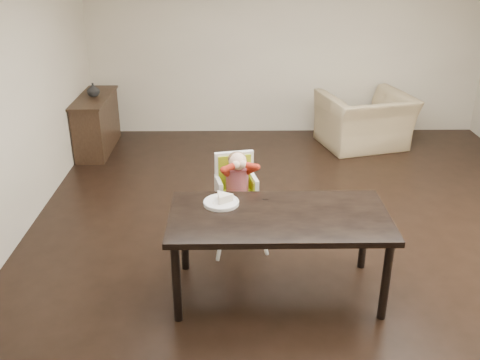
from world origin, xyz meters
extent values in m
plane|color=black|center=(0.00, 0.00, 0.00)|extent=(7.00, 7.00, 0.00)
cube|color=#BDB39C|center=(0.00, 3.50, 1.35)|extent=(6.00, 0.02, 2.70)
cube|color=black|center=(-0.46, -0.79, 0.72)|extent=(1.80, 0.90, 0.05)
cylinder|color=black|center=(-1.28, -1.16, 0.35)|extent=(0.07, 0.07, 0.70)
cylinder|color=black|center=(0.36, -1.16, 0.35)|extent=(0.07, 0.07, 0.70)
cylinder|color=black|center=(-1.28, -0.42, 0.35)|extent=(0.07, 0.07, 0.70)
cylinder|color=black|center=(0.36, -0.42, 0.35)|extent=(0.07, 0.07, 0.70)
cylinder|color=white|center=(-0.94, -0.23, 0.26)|extent=(0.04, 0.04, 0.53)
cylinder|color=white|center=(-0.57, -0.16, 0.26)|extent=(0.04, 0.04, 0.53)
cylinder|color=white|center=(-1.01, 0.14, 0.26)|extent=(0.04, 0.04, 0.53)
cylinder|color=white|center=(-0.64, 0.21, 0.26)|extent=(0.04, 0.04, 0.53)
cube|color=white|center=(-0.79, -0.01, 0.53)|extent=(0.44, 0.41, 0.05)
cube|color=#99AF16|center=(-0.79, -0.01, 0.56)|extent=(0.35, 0.34, 0.03)
cube|color=white|center=(-0.82, 0.13, 0.74)|extent=(0.38, 0.12, 0.40)
cube|color=#99AF16|center=(-0.82, 0.11, 0.74)|extent=(0.32, 0.08, 0.36)
cube|color=black|center=(-0.86, 0.02, 0.74)|extent=(0.06, 0.17, 0.02)
cube|color=black|center=(-0.74, 0.05, 0.74)|extent=(0.06, 0.17, 0.02)
cylinder|color=red|center=(-0.79, -0.01, 0.70)|extent=(0.26, 0.26, 0.25)
sphere|color=beige|center=(-0.79, -0.03, 0.91)|extent=(0.20, 0.20, 0.17)
ellipsoid|color=brown|center=(-0.79, 0.00, 0.93)|extent=(0.20, 0.19, 0.13)
sphere|color=beige|center=(-0.80, -0.12, 0.91)|extent=(0.09, 0.09, 0.08)
sphere|color=beige|center=(-0.74, -0.11, 0.91)|extent=(0.09, 0.09, 0.08)
cylinder|color=white|center=(-0.93, -0.59, 0.76)|extent=(0.35, 0.35, 0.02)
torus|color=white|center=(-0.93, -0.59, 0.77)|extent=(0.35, 0.35, 0.02)
imported|color=tan|center=(1.09, 2.77, 0.53)|extent=(1.36, 1.07, 1.05)
cube|color=black|center=(-2.78, 2.70, 0.38)|extent=(0.40, 1.20, 0.76)
cube|color=black|center=(-2.78, 2.70, 0.78)|extent=(0.44, 1.26, 0.03)
imported|color=#99999E|center=(-2.78, 2.72, 0.88)|extent=(0.21, 0.22, 0.18)
camera|label=1|loc=(-0.83, -4.64, 2.79)|focal=40.00mm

